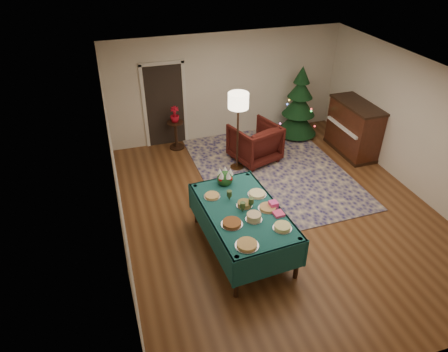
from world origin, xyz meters
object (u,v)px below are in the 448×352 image
object	(u,v)px
buffet_table	(243,218)
side_table	(176,135)
potted_plant	(175,118)
armchair	(255,141)
floor_lamp	(238,106)
christmas_tree	(299,106)
piano	(353,129)
gift_box	(273,205)

from	to	relation	value
buffet_table	side_table	distance (m)	3.97
potted_plant	armchair	bearing A→B (deg)	-34.45
armchair	floor_lamp	world-z (taller)	floor_lamp
buffet_table	armchair	size ratio (longest dim) A/B	2.20
floor_lamp	side_table	world-z (taller)	floor_lamp
armchair	potted_plant	bearing A→B (deg)	-52.04
armchair	floor_lamp	bearing A→B (deg)	6.78
potted_plant	buffet_table	bearing A→B (deg)	-84.75
armchair	christmas_tree	size ratio (longest dim) A/B	0.54
floor_lamp	christmas_tree	distance (m)	2.45
christmas_tree	floor_lamp	bearing A→B (deg)	-151.67
floor_lamp	piano	bearing A→B (deg)	-1.95
potted_plant	piano	bearing A→B (deg)	-19.83
piano	christmas_tree	bearing A→B (deg)	126.28
gift_box	potted_plant	world-z (taller)	gift_box
armchair	potted_plant	xyz separation A→B (m)	(-1.67, 1.14, 0.32)
side_table	christmas_tree	size ratio (longest dim) A/B	0.38
potted_plant	christmas_tree	size ratio (longest dim) A/B	0.21
buffet_table	potted_plant	world-z (taller)	potted_plant
side_table	floor_lamp	bearing A→B (deg)	-50.16
piano	gift_box	bearing A→B (deg)	-141.65
buffet_table	potted_plant	xyz separation A→B (m)	(-0.36, 3.95, 0.16)
floor_lamp	gift_box	bearing A→B (deg)	-95.96
piano	armchair	bearing A→B (deg)	172.16
gift_box	armchair	bearing A→B (deg)	74.62
piano	buffet_table	bearing A→B (deg)	-146.55
gift_box	piano	size ratio (longest dim) A/B	0.09
gift_box	buffet_table	bearing A→B (deg)	170.65
christmas_tree	side_table	bearing A→B (deg)	175.25
gift_box	piano	bearing A→B (deg)	38.35
armchair	side_table	distance (m)	2.03
side_table	christmas_tree	world-z (taller)	christmas_tree
armchair	potted_plant	distance (m)	2.05
armchair	christmas_tree	bearing A→B (deg)	-167.99
gift_box	side_table	distance (m)	4.16
gift_box	piano	xyz separation A→B (m)	(3.23, 2.55, -0.27)
armchair	side_table	bearing A→B (deg)	-52.04
buffet_table	piano	bearing A→B (deg)	33.45
buffet_table	floor_lamp	world-z (taller)	floor_lamp
buffet_table	floor_lamp	size ratio (longest dim) A/B	1.21
floor_lamp	potted_plant	bearing A→B (deg)	129.84
buffet_table	gift_box	world-z (taller)	gift_box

